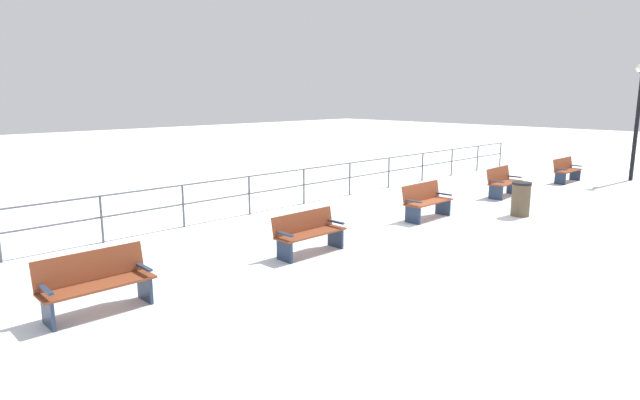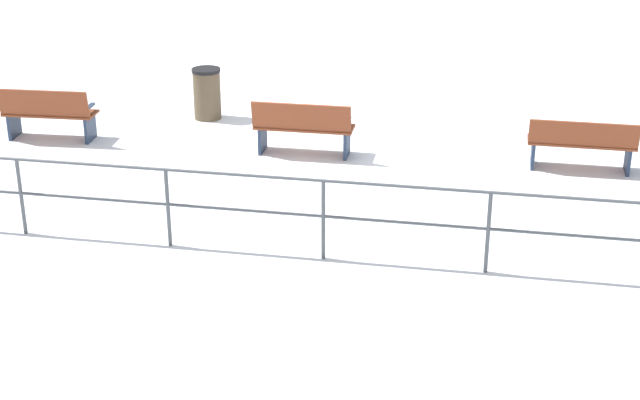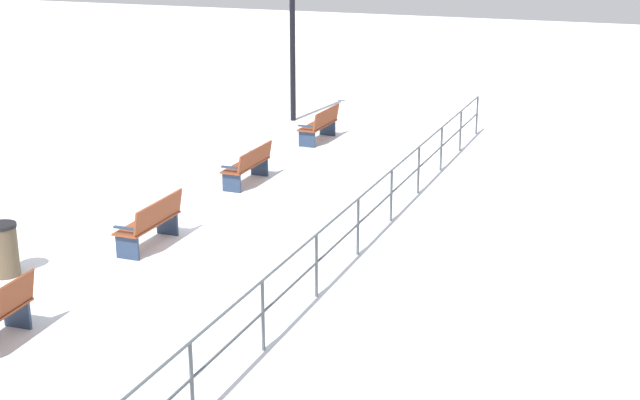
# 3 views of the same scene
# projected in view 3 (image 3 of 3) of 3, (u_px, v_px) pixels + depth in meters

# --- Properties ---
(ground_plane) EXTENTS (80.00, 80.00, 0.00)m
(ground_plane) POSITION_uv_depth(u_px,v_px,m) (145.00, 246.00, 16.59)
(ground_plane) COLOR white
(ground_plane) RESTS_ON ground
(bench_nearest) EXTENTS (0.59, 1.64, 0.90)m
(bench_nearest) POSITION_uv_depth(u_px,v_px,m) (320.00, 124.00, 24.08)
(bench_nearest) COLOR brown
(bench_nearest) RESTS_ON ground
(bench_second) EXTENTS (0.54, 1.62, 0.85)m
(bench_second) POSITION_uv_depth(u_px,v_px,m) (249.00, 165.00, 20.27)
(bench_second) COLOR brown
(bench_second) RESTS_ON ground
(bench_third) EXTENTS (0.57, 1.59, 0.92)m
(bench_third) POSITION_uv_depth(u_px,v_px,m) (151.00, 222.00, 16.39)
(bench_third) COLOR brown
(bench_third) RESTS_ON ground
(lamppost_near) EXTENTS (0.25, 0.86, 4.39)m
(lamppost_near) POSITION_uv_depth(u_px,v_px,m) (292.00, 27.00, 25.87)
(lamppost_near) COLOR black
(lamppost_near) RESTS_ON ground
(waterfront_railing) EXTENTS (0.05, 22.02, 1.06)m
(waterfront_railing) POSITION_uv_depth(u_px,v_px,m) (338.00, 234.00, 15.06)
(waterfront_railing) COLOR #4C5156
(waterfront_railing) RESTS_ON ground
(trash_bin) EXTENTS (0.51, 0.51, 0.91)m
(trash_bin) POSITION_uv_depth(u_px,v_px,m) (3.00, 250.00, 15.11)
(trash_bin) COLOR brown
(trash_bin) RESTS_ON ground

